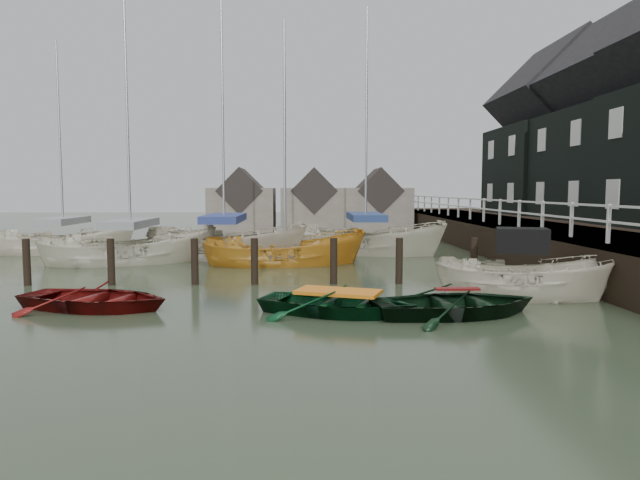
{
  "coord_description": "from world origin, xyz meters",
  "views": [
    {
      "loc": [
        0.29,
        -14.16,
        2.84
      ],
      "look_at": [
        0.77,
        2.35,
        1.4
      ],
      "focal_mm": 32.0,
      "sensor_mm": 36.0,
      "label": 1
    }
  ],
  "objects_px": {
    "rowboat_green": "(338,314)",
    "sailboat_d": "(365,252)",
    "rowboat_dkgreen": "(457,315)",
    "rowboat_red": "(96,309)",
    "motorboat": "(523,295)",
    "sailboat_e": "(64,251)",
    "sailboat_c": "(285,264)",
    "sailboat_a": "(131,261)",
    "sailboat_b": "(225,257)"
  },
  "relations": [
    {
      "from": "rowboat_green",
      "to": "sailboat_d",
      "type": "bearing_deg",
      "value": 11.6
    },
    {
      "from": "rowboat_dkgreen",
      "to": "sailboat_c",
      "type": "bearing_deg",
      "value": 14.91
    },
    {
      "from": "sailboat_a",
      "to": "sailboat_d",
      "type": "height_order",
      "value": "sailboat_a"
    },
    {
      "from": "rowboat_red",
      "to": "sailboat_c",
      "type": "height_order",
      "value": "sailboat_c"
    },
    {
      "from": "sailboat_d",
      "to": "sailboat_c",
      "type": "bearing_deg",
      "value": 158.21
    },
    {
      "from": "sailboat_d",
      "to": "sailboat_a",
      "type": "bearing_deg",
      "value": 129.6
    },
    {
      "from": "rowboat_dkgreen",
      "to": "sailboat_c",
      "type": "xyz_separation_m",
      "value": [
        -4.21,
        9.12,
        0.01
      ]
    },
    {
      "from": "motorboat",
      "to": "sailboat_a",
      "type": "relative_size",
      "value": 0.4
    },
    {
      "from": "rowboat_red",
      "to": "sailboat_c",
      "type": "xyz_separation_m",
      "value": [
        4.3,
        8.18,
        0.01
      ]
    },
    {
      "from": "sailboat_a",
      "to": "sailboat_e",
      "type": "xyz_separation_m",
      "value": [
        -4.15,
        3.71,
        -0.0
      ]
    },
    {
      "from": "sailboat_b",
      "to": "rowboat_green",
      "type": "bearing_deg",
      "value": -139.02
    },
    {
      "from": "rowboat_green",
      "to": "rowboat_dkgreen",
      "type": "distance_m",
      "value": 2.71
    },
    {
      "from": "rowboat_green",
      "to": "sailboat_a",
      "type": "xyz_separation_m",
      "value": [
        -7.58,
        9.53,
        0.06
      ]
    },
    {
      "from": "rowboat_red",
      "to": "sailboat_c",
      "type": "relative_size",
      "value": 0.36
    },
    {
      "from": "rowboat_dkgreen",
      "to": "sailboat_e",
      "type": "xyz_separation_m",
      "value": [
        -14.44,
        13.45,
        0.06
      ]
    },
    {
      "from": "rowboat_green",
      "to": "sailboat_a",
      "type": "relative_size",
      "value": 0.3
    },
    {
      "from": "rowboat_dkgreen",
      "to": "rowboat_red",
      "type": "bearing_deg",
      "value": 73.88
    },
    {
      "from": "rowboat_red",
      "to": "rowboat_green",
      "type": "relative_size",
      "value": 1.01
    },
    {
      "from": "sailboat_e",
      "to": "sailboat_a",
      "type": "bearing_deg",
      "value": -147.61
    },
    {
      "from": "motorboat",
      "to": "sailboat_d",
      "type": "height_order",
      "value": "sailboat_d"
    },
    {
      "from": "rowboat_dkgreen",
      "to": "motorboat",
      "type": "height_order",
      "value": "motorboat"
    },
    {
      "from": "rowboat_red",
      "to": "sailboat_d",
      "type": "distance_m",
      "value": 14.14
    },
    {
      "from": "rowboat_dkgreen",
      "to": "rowboat_green",
      "type": "bearing_deg",
      "value": 75.67
    },
    {
      "from": "motorboat",
      "to": "sailboat_e",
      "type": "relative_size",
      "value": 0.46
    },
    {
      "from": "motorboat",
      "to": "sailboat_e",
      "type": "bearing_deg",
      "value": 71.65
    },
    {
      "from": "rowboat_green",
      "to": "sailboat_e",
      "type": "xyz_separation_m",
      "value": [
        -11.73,
        13.24,
        0.06
      ]
    },
    {
      "from": "sailboat_a",
      "to": "rowboat_red",
      "type": "bearing_deg",
      "value": 171.08
    },
    {
      "from": "rowboat_dkgreen",
      "to": "sailboat_a",
      "type": "bearing_deg",
      "value": 36.67
    },
    {
      "from": "rowboat_dkgreen",
      "to": "sailboat_b",
      "type": "distance_m",
      "value": 12.98
    },
    {
      "from": "sailboat_e",
      "to": "sailboat_c",
      "type": "bearing_deg",
      "value": -128.82
    },
    {
      "from": "sailboat_d",
      "to": "sailboat_e",
      "type": "height_order",
      "value": "sailboat_d"
    },
    {
      "from": "sailboat_c",
      "to": "sailboat_e",
      "type": "relative_size",
      "value": 0.97
    },
    {
      "from": "rowboat_green",
      "to": "rowboat_dkgreen",
      "type": "relative_size",
      "value": 0.95
    },
    {
      "from": "sailboat_a",
      "to": "sailboat_e",
      "type": "bearing_deg",
      "value": 27.91
    },
    {
      "from": "sailboat_b",
      "to": "sailboat_e",
      "type": "xyz_separation_m",
      "value": [
        -7.63,
        2.4,
        0.0
      ]
    },
    {
      "from": "sailboat_b",
      "to": "rowboat_dkgreen",
      "type": "bearing_deg",
      "value": -128.12
    },
    {
      "from": "sailboat_a",
      "to": "sailboat_b",
      "type": "distance_m",
      "value": 3.72
    },
    {
      "from": "rowboat_red",
      "to": "sailboat_e",
      "type": "xyz_separation_m",
      "value": [
        -5.93,
        12.52,
        0.06
      ]
    },
    {
      "from": "sailboat_a",
      "to": "rowboat_green",
      "type": "bearing_deg",
      "value": -161.82
    },
    {
      "from": "motorboat",
      "to": "sailboat_d",
      "type": "distance_m",
      "value": 11.16
    },
    {
      "from": "sailboat_e",
      "to": "rowboat_green",
      "type": "bearing_deg",
      "value": -154.3
    },
    {
      "from": "rowboat_red",
      "to": "sailboat_c",
      "type": "bearing_deg",
      "value": -12.12
    },
    {
      "from": "sailboat_a",
      "to": "sailboat_c",
      "type": "height_order",
      "value": "sailboat_a"
    },
    {
      "from": "rowboat_green",
      "to": "sailboat_d",
      "type": "height_order",
      "value": "sailboat_d"
    },
    {
      "from": "motorboat",
      "to": "sailboat_d",
      "type": "xyz_separation_m",
      "value": [
        -3.01,
        10.75,
        -0.03
      ]
    },
    {
      "from": "rowboat_red",
      "to": "sailboat_d",
      "type": "height_order",
      "value": "sailboat_d"
    },
    {
      "from": "motorboat",
      "to": "sailboat_a",
      "type": "distance_m",
      "value": 14.79
    },
    {
      "from": "motorboat",
      "to": "sailboat_c",
      "type": "bearing_deg",
      "value": 58.46
    },
    {
      "from": "sailboat_c",
      "to": "rowboat_red",
      "type": "bearing_deg",
      "value": 146.82
    },
    {
      "from": "rowboat_green",
      "to": "sailboat_b",
      "type": "height_order",
      "value": "sailboat_b"
    }
  ]
}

